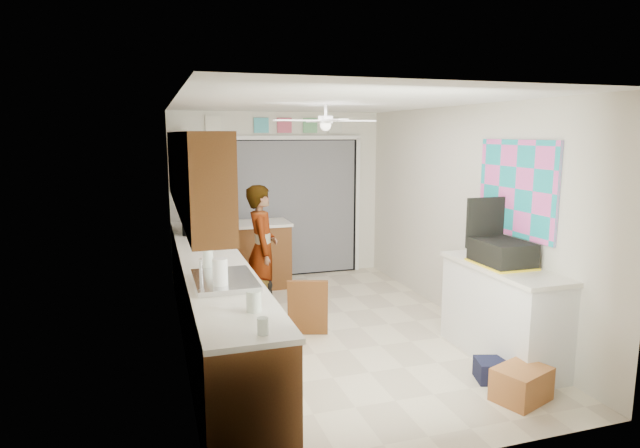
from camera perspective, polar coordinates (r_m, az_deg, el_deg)
floor at (r=6.11m, az=1.16°, el=-11.31°), size 5.00×5.00×0.00m
ceiling at (r=5.71m, az=1.24°, el=12.82°), size 5.00×5.00×0.00m
wall_back at (r=8.16m, az=-4.47°, el=3.05°), size 3.20×0.00×3.20m
wall_front at (r=3.56m, az=14.34°, el=-5.91°), size 3.20×0.00×3.20m
wall_left at (r=5.48m, az=-14.84°, el=-0.49°), size 0.00×5.00×5.00m
wall_right at (r=6.47m, az=14.75°, el=1.03°), size 0.00×5.00×5.00m
left_base_cabinets at (r=5.70m, az=-11.44°, el=-8.28°), size 0.60×4.80×0.90m
left_countertop at (r=5.57m, az=-11.50°, el=-3.67°), size 0.62×4.80×0.04m
upper_cabinets at (r=5.62m, az=-13.55°, el=5.46°), size 0.32×4.00×0.80m
sink_basin at (r=4.60m, az=-10.16°, el=-6.02°), size 0.50×0.76×0.06m
faucet at (r=4.56m, az=-12.57°, el=-5.01°), size 0.03×0.03×0.22m
peninsula_base at (r=7.72m, az=-7.16°, el=-3.41°), size 1.00×0.60×0.90m
peninsula_top at (r=7.62m, az=-7.24°, el=0.03°), size 1.04×0.64×0.04m
back_opening_recess at (r=8.22m, az=-2.70°, el=1.71°), size 2.00×0.06×2.10m
curtain_panel at (r=8.18m, az=-2.63°, el=1.68°), size 1.90×0.03×2.05m
door_trim_left at (r=7.99m, az=-9.73°, el=1.36°), size 0.06×0.04×2.10m
door_trim_right at (r=8.51m, az=4.01°, el=1.97°), size 0.06×0.04×2.10m
door_trim_head at (r=8.11m, az=-2.71°, el=9.19°), size 2.10×0.04×0.06m
header_frame_1 at (r=8.03m, az=-6.28°, el=10.43°), size 0.22×0.02×0.22m
header_frame_2 at (r=8.10m, az=-3.82°, el=10.45°), size 0.22×0.02×0.22m
header_frame_3 at (r=8.21m, az=-1.06°, el=10.46°), size 0.22×0.02×0.22m
header_frame_4 at (r=8.33m, az=1.62°, el=10.45°), size 0.22×0.02×0.22m
route66_sign at (r=7.92m, az=-11.34°, el=10.31°), size 0.22×0.02×0.26m
right_counter_base at (r=5.55m, az=18.85°, el=-9.10°), size 0.50×1.40×0.90m
right_counter_top at (r=5.42m, az=19.03°, el=-4.40°), size 0.54×1.44×0.04m
abstract_painting at (r=5.60m, az=20.21°, el=3.57°), size 0.03×1.15×0.95m
ceiling_fan at (r=5.89m, az=0.60°, el=10.97°), size 1.14×1.14×0.24m
microwave at (r=6.94m, az=-12.46°, el=0.47°), size 0.53×0.67×0.33m
soap_bottle at (r=5.05m, az=-11.85°, el=-3.25°), size 0.13×0.13×0.27m
jar_a at (r=3.84m, az=-7.07°, el=-8.16°), size 0.13×0.13×0.15m
jar_b at (r=3.42m, az=-6.12°, el=-10.78°), size 0.07×0.07×0.11m
paper_towel_roll at (r=4.36m, az=-10.59°, el=-5.32°), size 0.15×0.15×0.26m
suitcase at (r=5.39m, az=18.83°, el=-2.94°), size 0.42×0.56×0.24m
suitcase_rim at (r=5.41m, az=18.77°, el=-4.08°), size 0.44×0.58×0.02m
suitcase_lid at (r=5.57m, az=17.21°, el=0.17°), size 0.42×0.03×0.50m
cardboard_box at (r=4.90m, az=20.69°, el=-15.67°), size 0.53×0.47×0.28m
navy_crate at (r=5.19m, az=18.05°, el=-14.62°), size 0.37×0.34×0.19m
cabinet_door_panel at (r=5.83m, az=-1.32°, el=-8.93°), size 0.47×0.29×0.65m
man at (r=6.54m, az=-6.19°, el=-2.72°), size 0.48×0.63×1.58m
dog at (r=7.01m, az=-6.05°, el=-6.76°), size 0.26×0.55×0.42m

